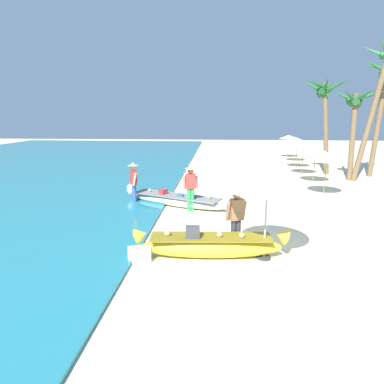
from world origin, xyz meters
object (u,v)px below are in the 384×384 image
(palm_tree_far_behind, at_px, (384,73))
(palm_tree_leaning_seaward, at_px, (356,107))
(boat_white_midground, at_px, (176,200))
(person_vendor_hatted, at_px, (191,185))
(palm_tree_mid_cluster, at_px, (325,96))
(cooler_box, at_px, (139,254))
(patio_umbrella_large, at_px, (268,182))
(boat_yellow_foreground, at_px, (211,245))
(person_tourist_customer, at_px, (236,216))
(person_vendor_assistant, at_px, (134,180))

(palm_tree_far_behind, bearing_deg, palm_tree_leaning_seaward, 172.53)
(boat_white_midground, bearing_deg, person_vendor_hatted, -46.28)
(boat_white_midground, xyz_separation_m, palm_tree_far_behind, (10.05, 5.80, 5.38))
(palm_tree_leaning_seaward, distance_m, palm_tree_mid_cluster, 2.27)
(palm_tree_far_behind, bearing_deg, cooler_box, -133.34)
(palm_tree_leaning_seaward, bearing_deg, palm_tree_mid_cluster, 118.24)
(boat_white_midground, xyz_separation_m, patio_umbrella_large, (2.82, -4.76, 1.73))
(boat_yellow_foreground, relative_size, palm_tree_leaning_seaward, 0.79)
(patio_umbrella_large, xyz_separation_m, cooler_box, (-3.10, -0.39, -1.79))
(boat_yellow_foreground, xyz_separation_m, cooler_box, (-1.75, -0.38, -0.13))
(person_tourist_customer, distance_m, cooler_box, 2.70)
(patio_umbrella_large, distance_m, palm_tree_far_behind, 13.31)
(boat_yellow_foreground, relative_size, palm_tree_far_behind, 0.55)
(boat_yellow_foreground, bearing_deg, patio_umbrella_large, 0.30)
(boat_yellow_foreground, relative_size, person_vendor_hatted, 2.26)
(person_vendor_assistant, relative_size, palm_tree_far_behind, 0.24)
(patio_umbrella_large, distance_m, palm_tree_mid_cluster, 13.85)
(person_vendor_hatted, distance_m, palm_tree_leaning_seaward, 10.98)
(boat_yellow_foreground, distance_m, person_tourist_customer, 1.06)
(patio_umbrella_large, distance_m, palm_tree_leaning_seaward, 12.47)
(palm_tree_far_behind, bearing_deg, patio_umbrella_large, -124.39)
(person_vendor_hatted, bearing_deg, cooler_box, -101.54)
(person_tourist_customer, bearing_deg, person_vendor_assistant, 131.41)
(boat_yellow_foreground, bearing_deg, boat_white_midground, 107.12)
(boat_yellow_foreground, bearing_deg, palm_tree_far_behind, 50.94)
(palm_tree_leaning_seaward, xyz_separation_m, palm_tree_far_behind, (1.17, -0.15, 1.65))
(person_tourist_customer, relative_size, person_vendor_assistant, 0.96)
(patio_umbrella_large, bearing_deg, person_vendor_assistant, 132.62)
(person_tourist_customer, xyz_separation_m, patio_umbrella_large, (0.69, -0.56, 1.05))
(palm_tree_far_behind, xyz_separation_m, cooler_box, (-10.33, -10.95, -5.44))
(person_vendor_hatted, distance_m, person_tourist_customer, 3.84)
(boat_yellow_foreground, distance_m, person_vendor_assistant, 5.97)
(cooler_box, bearing_deg, patio_umbrella_large, -8.27)
(person_vendor_assistant, bearing_deg, person_tourist_customer, -48.59)
(boat_yellow_foreground, relative_size, person_vendor_assistant, 2.32)
(palm_tree_leaning_seaward, height_order, cooler_box, palm_tree_leaning_seaward)
(person_tourist_customer, bearing_deg, palm_tree_mid_cluster, 64.62)
(person_vendor_assistant, bearing_deg, boat_yellow_foreground, -57.06)
(person_tourist_customer, xyz_separation_m, person_vendor_assistant, (-3.88, 4.40, 0.06))
(person_tourist_customer, bearing_deg, patio_umbrella_large, -39.38)
(person_tourist_customer, relative_size, patio_umbrella_large, 0.75)
(boat_yellow_foreground, bearing_deg, person_vendor_hatted, 101.52)
(person_vendor_assistant, height_order, patio_umbrella_large, patio_umbrella_large)
(boat_yellow_foreground, distance_m, palm_tree_far_behind, 14.61)
(person_vendor_hatted, xyz_separation_m, cooler_box, (-0.92, -4.49, -0.83))
(person_vendor_assistant, xyz_separation_m, palm_tree_mid_cluster, (9.61, 7.66, 3.65))
(person_vendor_assistant, xyz_separation_m, patio_umbrella_large, (4.57, -4.97, 0.99))
(cooler_box, bearing_deg, person_vendor_hatted, 63.09)
(patio_umbrella_large, relative_size, palm_tree_leaning_seaward, 0.44)
(boat_yellow_foreground, relative_size, palm_tree_mid_cluster, 0.69)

